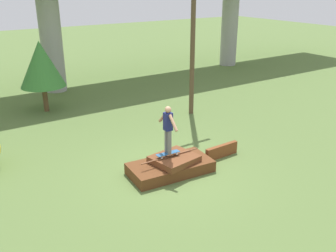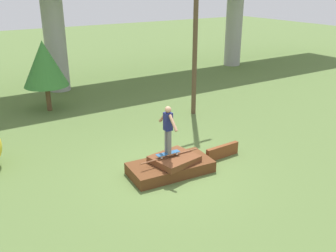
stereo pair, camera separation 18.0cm
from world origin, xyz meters
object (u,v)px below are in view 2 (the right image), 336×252
skateboard (168,153)px  skater (168,127)px  utility_pole (196,17)px  tree_behind_left (44,64)px

skateboard → skater: 0.84m
utility_pole → tree_behind_left: utility_pole is taller
skateboard → skater: bearing=26.6°
tree_behind_left → utility_pole: bearing=-35.8°
skateboard → utility_pole: (3.90, 4.08, 3.46)m
skateboard → utility_pole: bearing=46.3°
skater → tree_behind_left: (-1.37, 7.87, 0.62)m
skater → skateboard: bearing=-153.4°
skater → utility_pole: utility_pole is taller
skateboard → skater: skater is taller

